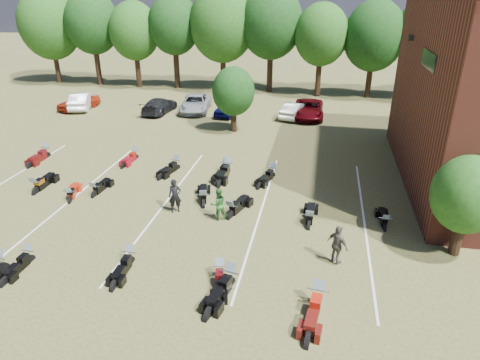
% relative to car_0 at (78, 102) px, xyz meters
% --- Properties ---
extents(ground, '(160.00, 160.00, 0.00)m').
position_rel_car_0_xyz_m(ground, '(17.16, -19.14, -0.68)').
color(ground, brown).
rests_on(ground, ground).
extents(car_0, '(2.99, 4.33, 1.37)m').
position_rel_car_0_xyz_m(car_0, '(0.00, 0.00, 0.00)').
color(car_0, '#9C250E').
rests_on(car_0, ground).
extents(car_1, '(2.83, 4.74, 1.48)m').
position_rel_car_0_xyz_m(car_1, '(0.22, 0.22, 0.05)').
color(car_1, silver).
rests_on(car_1, ground).
extents(car_2, '(3.08, 5.44, 1.43)m').
position_rel_car_0_xyz_m(car_2, '(10.64, 1.33, 0.03)').
color(car_2, gray).
rests_on(car_2, ground).
extents(car_3, '(2.19, 4.64, 1.31)m').
position_rel_car_0_xyz_m(car_3, '(7.66, 0.26, -0.03)').
color(car_3, black).
rests_on(car_3, ground).
extents(car_4, '(2.12, 4.22, 1.38)m').
position_rel_car_0_xyz_m(car_4, '(13.79, 0.83, 0.01)').
color(car_4, '#0B0F50').
rests_on(car_4, ground).
extents(car_5, '(2.45, 4.20, 1.31)m').
position_rel_car_0_xyz_m(car_5, '(19.49, 0.99, -0.03)').
color(car_5, '#AFAFAA').
rests_on(car_5, ground).
extents(car_6, '(2.56, 5.27, 1.45)m').
position_rel_car_0_xyz_m(car_6, '(20.66, 1.32, 0.04)').
color(car_6, '#4E040A').
rests_on(car_6, ground).
extents(car_7, '(2.59, 4.94, 1.37)m').
position_rel_car_0_xyz_m(car_7, '(28.87, 0.75, 0.00)').
color(car_7, '#38393D').
rests_on(car_7, ground).
extents(person_black, '(0.74, 0.62, 1.73)m').
position_rel_car_0_xyz_m(person_black, '(15.00, -16.89, 0.18)').
color(person_black, black).
rests_on(person_black, ground).
extents(person_green, '(0.98, 0.92, 1.61)m').
position_rel_car_0_xyz_m(person_green, '(17.27, -17.20, 0.12)').
color(person_green, '#255D23').
rests_on(person_green, ground).
extents(person_grey, '(1.03, 0.96, 1.70)m').
position_rel_car_0_xyz_m(person_grey, '(22.79, -19.78, 0.17)').
color(person_grey, '#4E4943').
rests_on(person_grey, ground).
extents(motorcycle_1, '(0.68, 2.02, 1.12)m').
position_rel_car_0_xyz_m(motorcycle_1, '(10.55, -22.12, -0.68)').
color(motorcycle_1, black).
rests_on(motorcycle_1, ground).
extents(motorcycle_2, '(1.49, 2.60, 1.38)m').
position_rel_car_0_xyz_m(motorcycle_2, '(9.87, -22.90, -0.68)').
color(motorcycle_2, black).
rests_on(motorcycle_2, ground).
extents(motorcycle_3, '(0.72, 2.13, 1.18)m').
position_rel_car_0_xyz_m(motorcycle_3, '(14.64, -21.47, -0.68)').
color(motorcycle_3, black).
rests_on(motorcycle_3, ground).
extents(motorcycle_4, '(1.27, 2.54, 1.36)m').
position_rel_car_0_xyz_m(motorcycle_4, '(18.89, -22.07, -0.68)').
color(motorcycle_4, black).
rests_on(motorcycle_4, ground).
extents(motorcycle_5, '(1.10, 2.20, 1.18)m').
position_rel_car_0_xyz_m(motorcycle_5, '(18.41, -21.67, -0.68)').
color(motorcycle_5, black).
rests_on(motorcycle_5, ground).
extents(motorcycle_6, '(1.12, 2.60, 1.40)m').
position_rel_car_0_xyz_m(motorcycle_6, '(22.13, -22.51, -0.68)').
color(motorcycle_6, '#4B0F0A').
rests_on(motorcycle_6, ground).
extents(motorcycle_7, '(1.24, 2.20, 1.17)m').
position_rel_car_0_xyz_m(motorcycle_7, '(9.24, -16.92, -0.68)').
color(motorcycle_7, '#9B1E0B').
rests_on(motorcycle_7, ground).
extents(motorcycle_8, '(0.85, 2.46, 1.36)m').
position_rel_car_0_xyz_m(motorcycle_8, '(6.87, -16.34, -0.68)').
color(motorcycle_8, black).
rests_on(motorcycle_8, ground).
extents(motorcycle_9, '(0.79, 2.15, 1.18)m').
position_rel_car_0_xyz_m(motorcycle_9, '(10.17, -16.07, -0.68)').
color(motorcycle_9, black).
rests_on(motorcycle_9, ground).
extents(motorcycle_10, '(1.30, 2.44, 1.30)m').
position_rel_car_0_xyz_m(motorcycle_10, '(16.18, -16.01, -0.68)').
color(motorcycle_10, black).
rests_on(motorcycle_10, ground).
extents(motorcycle_11, '(1.44, 2.49, 1.32)m').
position_rel_car_0_xyz_m(motorcycle_11, '(17.82, -16.92, -0.68)').
color(motorcycle_11, black).
rests_on(motorcycle_11, ground).
extents(motorcycle_12, '(0.80, 2.34, 1.29)m').
position_rel_car_0_xyz_m(motorcycle_12, '(21.59, -17.13, -0.68)').
color(motorcycle_12, black).
rests_on(motorcycle_12, ground).
extents(motorcycle_13, '(0.69, 2.01, 1.11)m').
position_rel_car_0_xyz_m(motorcycle_13, '(25.03, -16.61, -0.68)').
color(motorcycle_13, black).
rests_on(motorcycle_13, ground).
extents(motorcycle_14, '(0.78, 2.40, 1.34)m').
position_rel_car_0_xyz_m(motorcycle_14, '(4.25, -11.43, -0.68)').
color(motorcycle_14, '#470B0A').
rests_on(motorcycle_14, ground).
extents(motorcycle_15, '(0.87, 2.13, 1.16)m').
position_rel_car_0_xyz_m(motorcycle_15, '(10.11, -10.61, -0.68)').
color(motorcycle_15, maroon).
rests_on(motorcycle_15, ground).
extents(motorcycle_16, '(1.30, 2.34, 1.24)m').
position_rel_car_0_xyz_m(motorcycle_16, '(13.28, -11.76, -0.68)').
color(motorcycle_16, black).
rests_on(motorcycle_16, ground).
extents(motorcycle_18, '(0.95, 2.45, 1.34)m').
position_rel_car_0_xyz_m(motorcycle_18, '(16.37, -11.63, -0.68)').
color(motorcycle_18, black).
rests_on(motorcycle_18, ground).
extents(motorcycle_19, '(0.89, 2.55, 1.41)m').
position_rel_car_0_xyz_m(motorcycle_19, '(16.50, -11.76, -0.68)').
color(motorcycle_19, black).
rests_on(motorcycle_19, ground).
extents(motorcycle_20, '(1.38, 2.35, 1.25)m').
position_rel_car_0_xyz_m(motorcycle_20, '(19.18, -11.86, -0.68)').
color(motorcycle_20, black).
rests_on(motorcycle_20, ground).
extents(tree_line, '(56.00, 6.00, 9.79)m').
position_rel_car_0_xyz_m(tree_line, '(16.16, 9.86, 5.63)').
color(tree_line, black).
rests_on(tree_line, ground).
extents(young_tree_near_building, '(2.80, 2.80, 4.16)m').
position_rel_car_0_xyz_m(young_tree_near_building, '(27.66, -18.14, 2.07)').
color(young_tree_near_building, black).
rests_on(young_tree_near_building, ground).
extents(young_tree_midfield, '(3.20, 3.20, 4.70)m').
position_rel_car_0_xyz_m(young_tree_midfield, '(15.16, -3.64, 2.41)').
color(young_tree_midfield, black).
rests_on(young_tree_midfield, ground).
extents(parking_lines, '(20.10, 14.00, 0.01)m').
position_rel_car_0_xyz_m(parking_lines, '(14.16, -16.14, -0.68)').
color(parking_lines, silver).
rests_on(parking_lines, ground).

